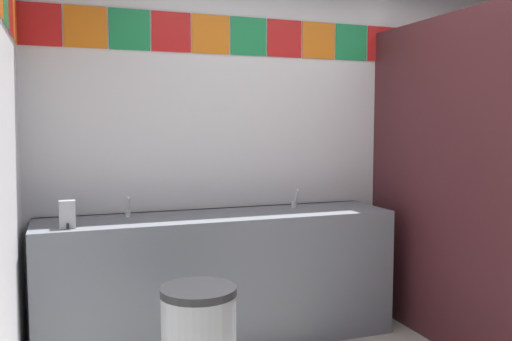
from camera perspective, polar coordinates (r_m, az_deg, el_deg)
name	(u,v)px	position (r m, az deg, el deg)	size (l,w,h in m)	color
wall_back	(299,134)	(4.09, 4.52, 3.92)	(3.86, 0.09, 2.77)	silver
vanity_counter	(220,277)	(3.69, -3.81, -11.15)	(2.34, 0.55, 0.87)	slate
faucet_left	(128,209)	(3.56, -13.38, -4.00)	(0.04, 0.10, 0.14)	silver
faucet_right	(295,200)	(3.87, 4.16, -3.18)	(0.04, 0.10, 0.14)	silver
soap_dispenser	(67,214)	(3.29, -19.31, -4.40)	(0.09, 0.09, 0.16)	#B7BABF
stall_divider	(483,185)	(3.69, 22.86, -1.40)	(0.92, 1.47, 2.16)	#471E23
toilet	(469,277)	(4.48, 21.58, -10.39)	(0.39, 0.49, 0.74)	white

